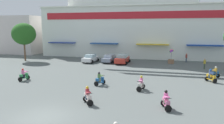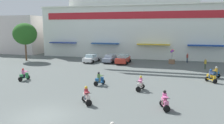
% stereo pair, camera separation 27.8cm
% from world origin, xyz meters
% --- Properties ---
extents(ground_plane, '(128.00, 128.00, 0.00)m').
position_xyz_m(ground_plane, '(0.00, 13.00, 0.00)').
color(ground_plane, '#565D5B').
extents(colonial_building, '(37.45, 17.08, 21.59)m').
position_xyz_m(colonial_building, '(0.00, 36.25, 9.58)').
color(colonial_building, white).
rests_on(colonial_building, ground).
extents(flank_building_left, '(11.17, 10.35, 8.81)m').
position_xyz_m(flank_building_left, '(-27.24, 35.04, 4.40)').
color(flank_building_left, beige).
rests_on(flank_building_left, ground).
extents(plaza_tree_0, '(4.49, 3.99, 6.96)m').
position_xyz_m(plaza_tree_0, '(-17.90, 22.66, 4.96)').
color(plaza_tree_0, brown).
rests_on(plaza_tree_0, ground).
extents(parked_car_0, '(2.46, 4.06, 1.42)m').
position_xyz_m(parked_car_0, '(-5.42, 24.01, 0.72)').
color(parked_car_0, white).
rests_on(parked_car_0, ground).
extents(parked_car_1, '(2.40, 4.21, 1.38)m').
position_xyz_m(parked_car_1, '(-2.10, 24.77, 0.70)').
color(parked_car_1, gray).
rests_on(parked_car_1, ground).
extents(parked_car_2, '(2.44, 4.23, 1.55)m').
position_xyz_m(parked_car_2, '(0.36, 24.08, 0.79)').
color(parked_car_2, red).
rests_on(parked_car_2, ground).
extents(scooter_rider_1, '(1.20, 1.44, 1.52)m').
position_xyz_m(scooter_rider_1, '(12.89, 13.85, 0.64)').
color(scooter_rider_1, black).
rests_on(scooter_rider_1, ground).
extents(scooter_rider_2, '(0.88, 1.46, 1.46)m').
position_xyz_m(scooter_rider_2, '(8.18, 3.83, 0.60)').
color(scooter_rider_2, black).
rests_on(scooter_rider_2, ground).
extents(scooter_rider_3, '(0.98, 1.40, 1.47)m').
position_xyz_m(scooter_rider_3, '(1.12, 9.23, 0.60)').
color(scooter_rider_3, black).
rests_on(scooter_rider_3, ground).
extents(scooter_rider_4, '(1.21, 1.36, 1.47)m').
position_xyz_m(scooter_rider_4, '(2.02, 3.36, 0.60)').
color(scooter_rider_4, black).
rests_on(scooter_rider_4, ground).
extents(scooter_rider_5, '(1.31, 1.27, 1.46)m').
position_xyz_m(scooter_rider_5, '(13.72, 16.11, 0.60)').
color(scooter_rider_5, black).
rests_on(scooter_rider_5, ground).
extents(scooter_rider_6, '(0.73, 1.44, 1.46)m').
position_xyz_m(scooter_rider_6, '(5.67, 8.44, 0.60)').
color(scooter_rider_6, black).
rests_on(scooter_rider_6, ground).
extents(scooter_rider_7, '(0.65, 1.43, 1.48)m').
position_xyz_m(scooter_rider_7, '(-8.11, 8.94, 0.60)').
color(scooter_rider_7, black).
rests_on(scooter_rider_7, ground).
extents(pedestrian_0, '(0.47, 0.47, 1.56)m').
position_xyz_m(pedestrian_0, '(13.34, 22.36, 0.89)').
color(pedestrian_0, '#404E3B').
rests_on(pedestrian_0, ground).
extents(pedestrian_1, '(0.45, 0.45, 1.65)m').
position_xyz_m(pedestrian_1, '(11.09, 28.26, 0.95)').
color(pedestrian_1, '#223242').
rests_on(pedestrian_1, ground).
extents(balloon_vendor_cart, '(1.06, 0.90, 2.49)m').
position_xyz_m(balloon_vendor_cart, '(8.48, 26.00, 1.12)').
color(balloon_vendor_cart, '#8C674B').
rests_on(balloon_vendor_cart, ground).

